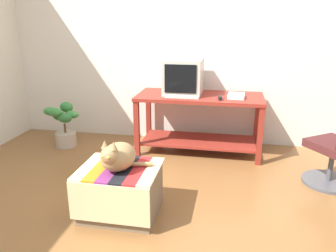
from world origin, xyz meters
TOP-DOWN VIEW (x-y plane):
  - ground_plane at (0.00, 0.00)m, footprint 14.00×14.00m
  - back_wall at (0.00, 2.05)m, footprint 8.00×0.10m
  - desk at (0.24, 1.60)m, footprint 1.51×0.67m
  - tv_monitor at (0.03, 1.65)m, footprint 0.45×0.49m
  - keyboard at (0.05, 1.45)m, footprint 0.40×0.15m
  - book at (0.67, 1.55)m, footprint 0.20×0.25m
  - ottoman_with_blanket at (-0.26, 0.04)m, footprint 0.66×0.57m
  - cat at (-0.25, 0.00)m, footprint 0.43×0.40m
  - potted_plant at (-1.49, 1.44)m, footprint 0.45×0.36m
  - stapler at (0.49, 1.41)m, footprint 0.05×0.11m
  - pen at (0.71, 1.60)m, footprint 0.03×0.14m

SIDE VIEW (x-z plane):
  - ground_plane at x=0.00m, z-range 0.00..0.00m
  - ottoman_with_blanket at x=-0.26m, z-range 0.00..0.43m
  - potted_plant at x=-1.49m, z-range 0.00..0.56m
  - desk at x=0.24m, z-range 0.13..0.86m
  - cat at x=-0.25m, z-range 0.40..0.69m
  - pen at x=0.71m, z-range 0.72..0.73m
  - keyboard at x=0.05m, z-range 0.72..0.74m
  - stapler at x=0.49m, z-range 0.72..0.76m
  - book at x=0.67m, z-range 0.72..0.76m
  - tv_monitor at x=0.03m, z-range 0.72..1.14m
  - back_wall at x=0.00m, z-range 0.00..2.60m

